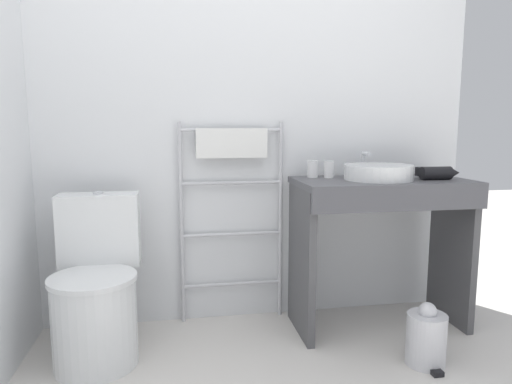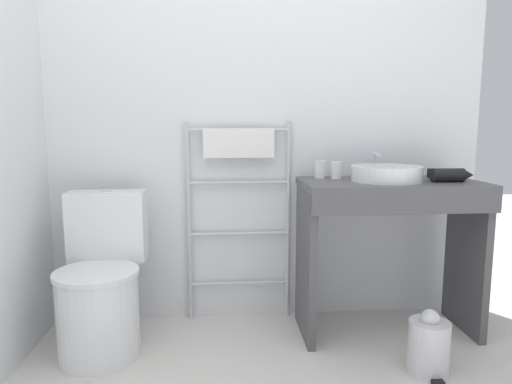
% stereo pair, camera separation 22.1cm
% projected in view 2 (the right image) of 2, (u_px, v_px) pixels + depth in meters
% --- Properties ---
extents(wall_back, '(2.62, 0.12, 2.59)m').
position_uv_depth(wall_back, '(258.00, 98.00, 2.65)').
color(wall_back, silver).
rests_on(wall_back, ground_plane).
extents(toilet, '(0.41, 0.54, 0.80)m').
position_uv_depth(toilet, '(101.00, 289.00, 2.29)').
color(toilet, white).
rests_on(toilet, ground_plane).
extents(towel_radiator, '(0.60, 0.06, 1.16)m').
position_uv_depth(towel_radiator, '(239.00, 179.00, 2.60)').
color(towel_radiator, silver).
rests_on(towel_radiator, ground_plane).
extents(vanity_counter, '(0.94, 0.49, 0.84)m').
position_uv_depth(vanity_counter, '(389.00, 231.00, 2.46)').
color(vanity_counter, '#4C4C51').
rests_on(vanity_counter, ground_plane).
extents(sink_basin, '(0.37, 0.37, 0.08)m').
position_uv_depth(sink_basin, '(386.00, 173.00, 2.41)').
color(sink_basin, white).
rests_on(sink_basin, vanity_counter).
extents(faucet, '(0.02, 0.10, 0.14)m').
position_uv_depth(faucet, '(374.00, 161.00, 2.60)').
color(faucet, silver).
rests_on(faucet, vanity_counter).
extents(cup_near_wall, '(0.06, 0.06, 0.10)m').
position_uv_depth(cup_near_wall, '(320.00, 169.00, 2.55)').
color(cup_near_wall, white).
rests_on(cup_near_wall, vanity_counter).
extents(cup_near_edge, '(0.06, 0.06, 0.10)m').
position_uv_depth(cup_near_edge, '(336.00, 170.00, 2.52)').
color(cup_near_edge, white).
rests_on(cup_near_edge, vanity_counter).
extents(hair_dryer, '(0.22, 0.15, 0.07)m').
position_uv_depth(hair_dryer, '(449.00, 175.00, 2.38)').
color(hair_dryer, black).
rests_on(hair_dryer, vanity_counter).
extents(trash_bin, '(0.19, 0.22, 0.31)m').
position_uv_depth(trash_bin, '(429.00, 346.00, 2.09)').
color(trash_bin, silver).
rests_on(trash_bin, ground_plane).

